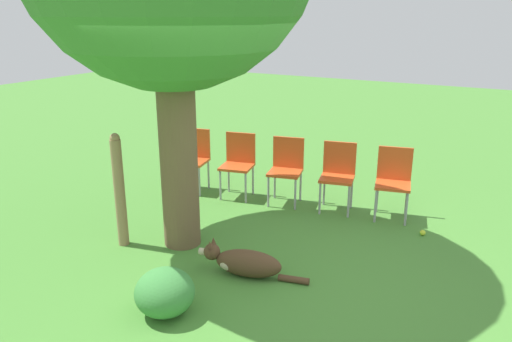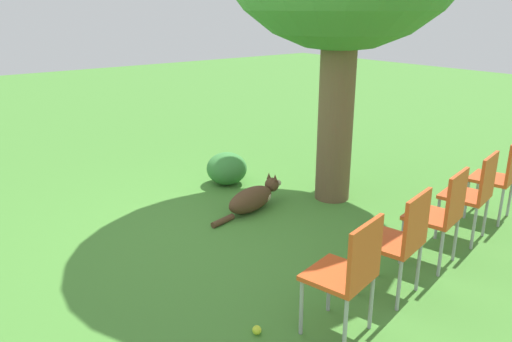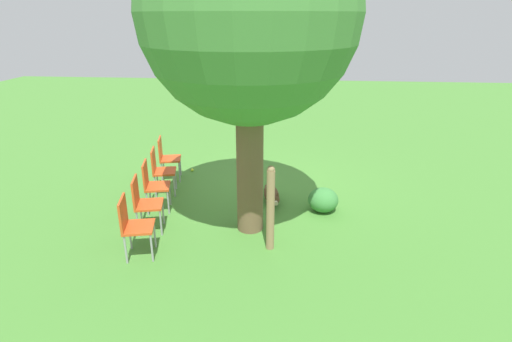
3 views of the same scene
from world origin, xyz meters
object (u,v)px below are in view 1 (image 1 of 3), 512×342
Objects in this scene: dog at (244,262)px; tennis_ball at (423,233)px; red_chair_3 at (238,160)px; red_chair_0 at (394,178)px; fence_post at (119,190)px; red_chair_2 at (286,166)px; red_chair_4 at (194,155)px; red_chair_1 at (338,171)px.

dog is 17.10× the size of tennis_ball.
dog is 2.38m from red_chair_3.
red_chair_0 is at bearing 85.29° from red_chair_3.
dog is 1.26× the size of red_chair_0.
red_chair_3 is at bearing -9.55° from fence_post.
red_chair_3 is (-0.10, 0.72, 0.00)m from red_chair_2.
red_chair_0 is 2.92m from red_chair_4.
fence_post reaches higher than red_chair_4.
red_chair_2 is (-0.20, 1.45, 0.00)m from red_chair_0.
fence_post is 2.88m from red_chair_1.
red_chair_0 is at bearing 50.96° from tennis_ball.
dog is at bearing 33.69° from red_chair_4.
fence_post is at bearing -1.50° from red_chair_4.
red_chair_0 is at bearing -124.31° from dog.
red_chair_0 is (2.29, -0.93, 0.40)m from dog.
red_chair_0 is (2.35, -2.52, -0.13)m from fence_post.
dog is 1.68m from fence_post.
red_chair_0 reaches higher than dog.
fence_post reaches higher than dog.
tennis_ball is (-0.41, -0.50, -0.51)m from red_chair_0.
tennis_ball is at bearing 63.41° from red_chair_1.
fence_post is 2.40m from red_chair_2.
fence_post is 3.65m from tennis_ball.
red_chair_0 is at bearing -47.00° from fence_post.
dog is at bearing 1.51° from red_chair_2.
red_chair_0 and red_chair_3 have the same top height.
tennis_ball is at bearing 75.16° from red_chair_3.
fence_post is 1.45× the size of red_chair_0.
red_chair_4 is (-0.40, 2.90, 0.00)m from red_chair_0.
red_chair_0 and red_chair_4 have the same top height.
red_chair_3 reaches higher than tennis_ball.
dog is 2.19m from red_chair_2.
red_chair_1 is at bearing 75.91° from tennis_ball.
red_chair_1 reaches higher than dog.
red_chair_4 is 3.44m from tennis_ball.
fence_post is at bearing -59.51° from red_chair_0.
red_chair_4 is at bearing -94.71° from red_chair_0.
red_chair_2 is at bearing -88.21° from dog.
red_chair_4 is (1.89, 1.97, 0.40)m from dog.
fence_post is at bearing -22.06° from red_chair_3.
tennis_ball is at bearing 38.45° from red_chair_0.
fence_post reaches higher than red_chair_2.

